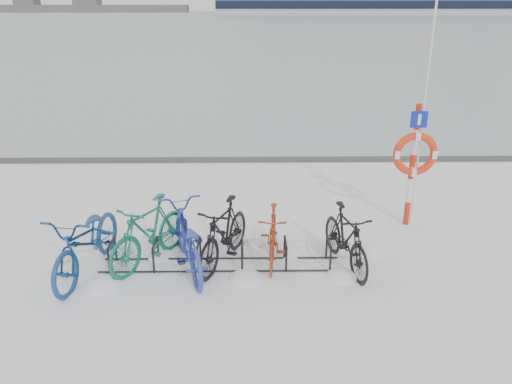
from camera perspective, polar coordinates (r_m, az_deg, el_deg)
ground at (r=8.49m, az=-4.02°, el=-8.39°), size 900.00×900.00×0.00m
ice_sheet at (r=162.46m, az=-1.05°, el=19.29°), size 400.00×298.00×0.02m
quay_edge at (r=13.92m, az=-2.78°, el=3.70°), size 400.00×0.25×0.10m
bike_rack at (r=8.40m, az=-4.06°, el=-7.31°), size 4.00×0.48×0.46m
lifebuoy_station at (r=9.87m, az=17.71°, el=4.15°), size 0.84×0.23×4.38m
shoreline at (r=294.13m, az=-26.91°, el=18.40°), size 180.00×12.00×9.50m
bike_0 at (r=8.50m, az=-18.73°, el=-5.09°), size 1.11×2.30×1.16m
bike_1 at (r=8.53m, az=-12.13°, el=-4.33°), size 1.44×1.94×1.16m
bike_2 at (r=8.25m, az=-7.92°, el=-5.17°), size 1.31×2.21×1.10m
bike_3 at (r=8.36m, az=-3.70°, el=-4.54°), size 1.19×1.93×1.12m
bike_4 at (r=8.45m, az=1.94°, el=-4.84°), size 0.58×1.62×0.96m
bike_5 at (r=8.38m, az=10.24°, el=-5.01°), size 0.88×1.83×1.06m
snow_drifts at (r=8.42m, az=-2.65°, el=-8.62°), size 5.86×1.94×0.20m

